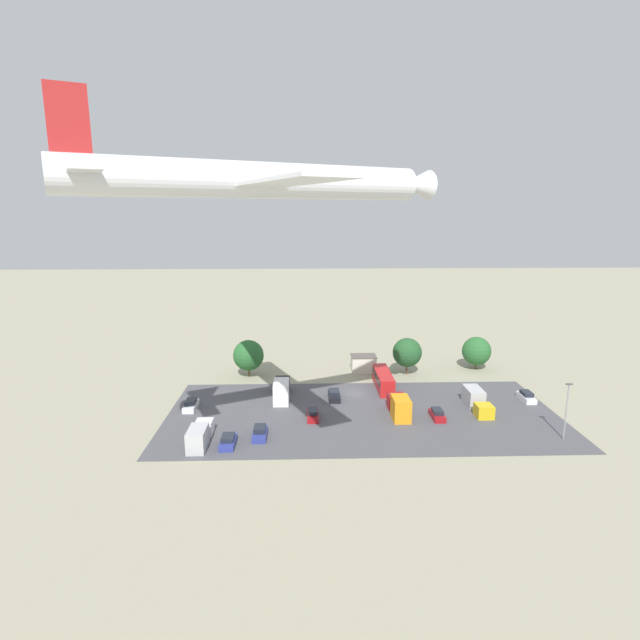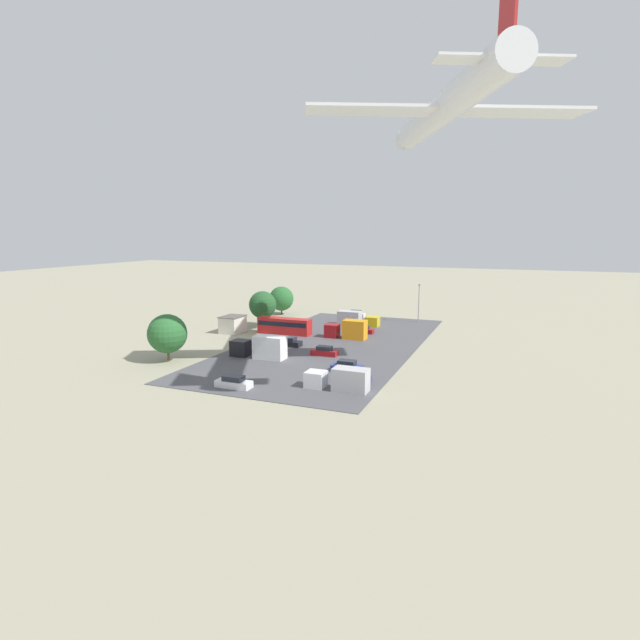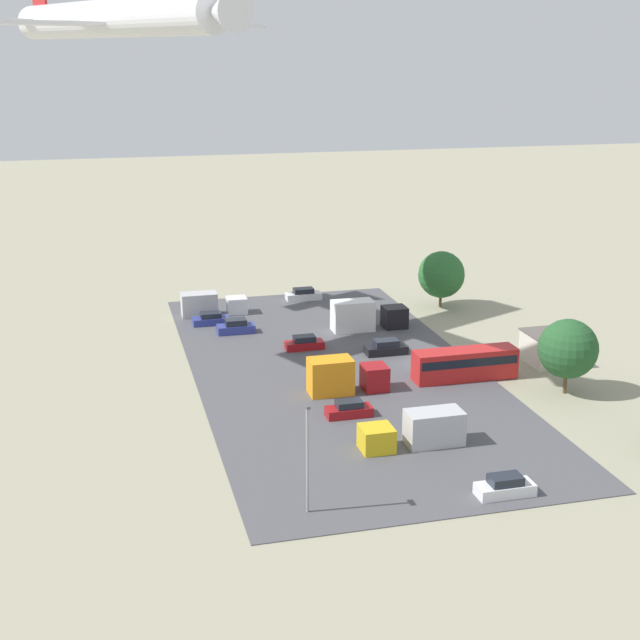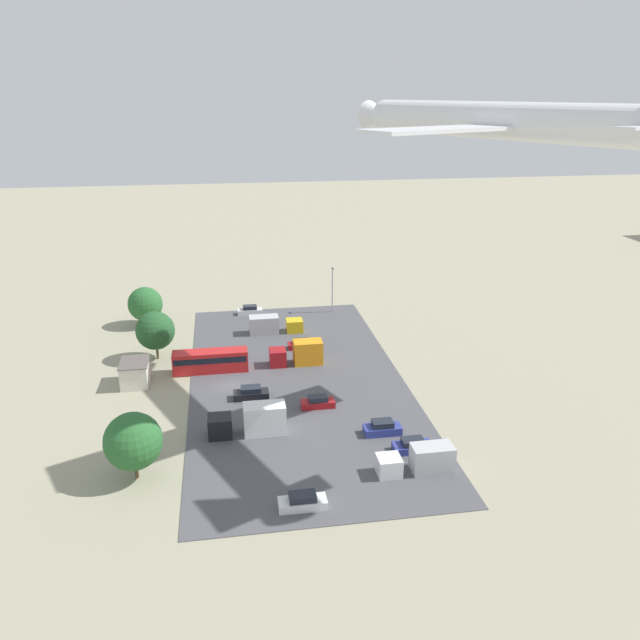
{
  "view_description": "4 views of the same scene",
  "coord_description": "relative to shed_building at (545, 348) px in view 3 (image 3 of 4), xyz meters",
  "views": [
    {
      "loc": [
        9.04,
        83.17,
        31.42
      ],
      "look_at": [
        7.05,
        19.22,
        17.56
      ],
      "focal_mm": 28.0,
      "sensor_mm": 36.0,
      "label": 1
    },
    {
      "loc": [
        79.96,
        38.91,
        19.53
      ],
      "look_at": [
        0.46,
        7.04,
        4.33
      ],
      "focal_mm": 28.0,
      "sensor_mm": 36.0,
      "label": 2
    },
    {
      "loc": [
        -82.62,
        32.24,
        31.62
      ],
      "look_at": [
        -5.58,
        12.46,
        7.49
      ],
      "focal_mm": 50.0,
      "sensor_mm": 36.0,
      "label": 3
    },
    {
      "loc": [
        77.16,
        -0.11,
        37.54
      ],
      "look_at": [
        -4.19,
        13.0,
        7.26
      ],
      "focal_mm": 35.0,
      "sensor_mm": 36.0,
      "label": 4
    }
  ],
  "objects": [
    {
      "name": "parked_car_5",
      "position": [
        22.39,
        32.2,
        -0.96
      ],
      "size": [
        1.99,
        4.34,
        1.46
      ],
      "color": "navy",
      "rests_on": "ground"
    },
    {
      "name": "parked_truck_3",
      "position": [
        26.32,
        31.75,
        -0.25
      ],
      "size": [
        2.4,
        8.07,
        2.89
      ],
      "rotation": [
        0.0,
        0.0,
        3.14
      ],
      "color": "silver",
      "rests_on": "ground"
    },
    {
      "name": "parked_truck_1",
      "position": [
        15.78,
        14.92,
        0.07
      ],
      "size": [
        2.55,
        8.96,
        3.58
      ],
      "rotation": [
        0.0,
        0.0,
        3.14
      ],
      "color": "black",
      "rests_on": "ground"
    },
    {
      "name": "parked_car_4",
      "position": [
        18.24,
        29.83,
        -0.88
      ],
      "size": [
        1.94,
        4.33,
        1.66
      ],
      "rotation": [
        0.0,
        0.0,
        3.14
      ],
      "color": "navy",
      "rests_on": "ground"
    },
    {
      "name": "shed_building",
      "position": [
        0.0,
        0.0,
        0.0
      ],
      "size": [
        5.03,
        3.82,
        3.29
      ],
      "color": "silver",
      "rests_on": "ground"
    },
    {
      "name": "parked_truck_2",
      "position": [
        -16.12,
        20.12,
        -0.24
      ],
      "size": [
        2.56,
        8.74,
        2.9
      ],
      "color": "gold",
      "rests_on": "ground"
    },
    {
      "name": "parked_car_2",
      "position": [
        -8.73,
        23.94,
        -0.95
      ],
      "size": [
        1.76,
        4.19,
        1.48
      ],
      "color": "maroon",
      "rests_on": "ground"
    },
    {
      "name": "airplane",
      "position": [
        15.67,
        41.42,
        33.03
      ],
      "size": [
        39.78,
        33.87,
        9.57
      ],
      "rotation": [
        0.0,
        0.0,
        2.01
      ],
      "color": "white"
    },
    {
      "name": "parking_lot_surface",
      "position": [
        2.7,
        21.83,
        -1.61
      ],
      "size": [
        61.61,
        29.03,
        0.08
      ],
      "color": "#4C4C51",
      "rests_on": "ground"
    },
    {
      "name": "parked_car_0",
      "position": [
        6.8,
        15.26,
        -0.91
      ],
      "size": [
        1.99,
        4.57,
        1.59
      ],
      "color": "black",
      "rests_on": "ground"
    },
    {
      "name": "tree_apron_far",
      "position": [
        22.7,
        2.62,
        2.66
      ],
      "size": [
        5.94,
        5.94,
        7.29
      ],
      "color": "brown",
      "rests_on": "ground"
    },
    {
      "name": "parked_car_1",
      "position": [
        30.39,
        18.84,
        -0.94
      ],
      "size": [
        1.86,
        4.66,
        1.53
      ],
      "color": "silver",
      "rests_on": "ground"
    },
    {
      "name": "parked_car_6",
      "position": [
        10.6,
        23.45,
        -0.95
      ],
      "size": [
        1.73,
        4.24,
        1.5
      ],
      "color": "maroon",
      "rests_on": "ground"
    },
    {
      "name": "parked_truck_0",
      "position": [
        -2.97,
        22.87,
        0.02
      ],
      "size": [
        2.59,
        7.68,
        3.48
      ],
      "rotation": [
        0.0,
        0.0,
        3.14
      ],
      "color": "maroon",
      "rests_on": "ground"
    },
    {
      "name": "parked_car_3",
      "position": [
        -25.88,
        16.91,
        -0.92
      ],
      "size": [
        1.79,
        4.35,
        1.57
      ],
      "color": "silver",
      "rests_on": "ground"
    },
    {
      "name": "ground_plane",
      "position": [
        2.7,
        12.66,
        -1.65
      ],
      "size": [
        400.0,
        400.0,
        0.0
      ],
      "primitive_type": "plane",
      "color": "gray"
    },
    {
      "name": "tree_apron_mid",
      "position": [
        -8.31,
        2.21,
        2.84
      ],
      "size": [
        5.71,
        5.71,
        7.35
      ],
      "color": "brown",
      "rests_on": "ground"
    },
    {
      "name": "light_pole_lot_centre",
      "position": [
        -24.7,
        31.64,
        2.97
      ],
      "size": [
        0.9,
        0.28,
        8.23
      ],
      "color": "gray",
      "rests_on": "ground"
    },
    {
      "name": "bus",
      "position": [
        -2.43,
        10.08,
        0.08
      ],
      "size": [
        2.62,
        10.53,
        3.06
      ],
      "color": "red",
      "rests_on": "ground"
    }
  ]
}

